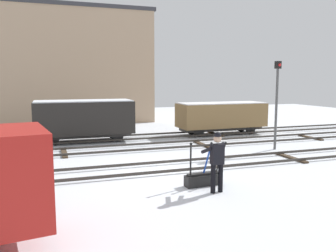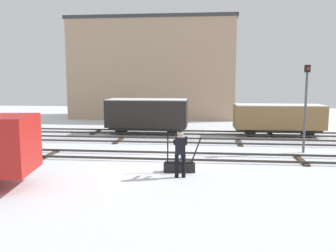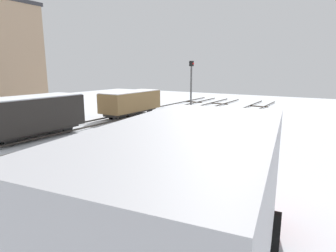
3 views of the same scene
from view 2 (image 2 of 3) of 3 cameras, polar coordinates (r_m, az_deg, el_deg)
ground_plane at (r=16.60m, az=0.48°, el=-5.21°), size 60.00×60.00×0.00m
track_main_line at (r=16.58m, az=0.48°, el=-4.83°), size 44.00×1.94×0.18m
track_siding_near at (r=20.70m, az=1.59°, el=-2.35°), size 44.00×1.94×0.18m
track_siding_far at (r=23.73m, az=2.16°, el=-1.06°), size 44.00×1.94×0.18m
switch_lever_frame at (r=14.23m, az=1.86°, el=-6.37°), size 1.50×0.44×1.45m
rail_worker at (r=13.30m, az=1.97°, el=-3.69°), size 0.57×0.69×1.88m
signal_post at (r=18.81m, az=21.14°, el=3.85°), size 0.24×0.32×4.33m
apartment_building at (r=34.30m, az=-2.30°, el=9.09°), size 15.18×6.03×9.15m
freight_car_mid_siding at (r=23.84m, az=-3.32°, el=1.95°), size 5.30×2.23×2.32m
freight_car_near_switch at (r=24.01m, az=17.17°, el=1.31°), size 5.61×2.07×2.03m
perched_bird_roof_left at (r=37.88m, az=-11.96°, el=15.83°), size 0.28×0.22×0.13m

